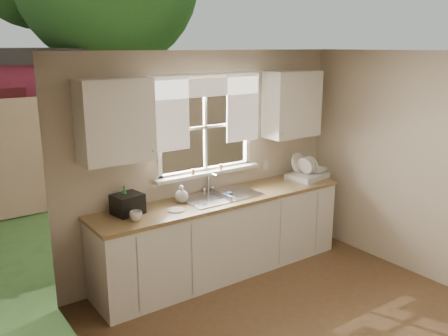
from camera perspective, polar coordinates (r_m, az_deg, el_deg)
room_walls at (r=3.96m, az=14.60°, el=-5.25°), size 3.62×4.02×2.50m
ceiling at (r=3.78m, az=15.08°, el=13.36°), size 3.60×4.00×0.02m
window at (r=5.40m, az=-2.17°, el=3.19°), size 1.38×0.16×1.06m
curtains at (r=5.28m, az=-1.90°, el=7.86°), size 1.50×0.03×0.81m
base_cabinets at (r=5.45m, az=-0.18°, el=-8.26°), size 3.00×0.62×0.87m
countertop at (r=5.29m, az=-0.19°, el=-3.71°), size 3.04×0.65×0.04m
upper_cabinet_left at (r=4.65m, az=-12.97°, el=5.55°), size 0.70×0.33×0.80m
upper_cabinet_right at (r=5.91m, az=8.20°, el=7.62°), size 0.70×0.33×0.80m
wall_outlet at (r=5.99m, az=5.01°, el=0.30°), size 0.08×0.01×0.12m
sill_jars at (r=5.40m, az=-2.04°, el=-0.14°), size 0.42×0.04×0.06m
backyard at (r=11.42m, az=-18.57°, el=18.40°), size 20.00×10.00×6.13m
sink at (r=5.33m, az=-0.39°, el=-4.15°), size 0.88×0.52×0.40m
dish_rack at (r=6.10m, az=9.92°, el=-0.65°), size 0.53×0.44×0.31m
bowl at (r=6.15m, az=11.16°, el=-0.29°), size 0.29×0.29×0.06m
soap_bottle_a at (r=4.86m, az=-11.88°, el=-3.74°), size 0.14×0.14×0.28m
soap_bottle_b at (r=4.99m, az=-9.90°, el=-3.83°), size 0.08×0.08×0.17m
soap_bottle_c at (r=5.11m, az=-5.13°, el=-3.11°), size 0.17×0.17×0.19m
saucer at (r=4.88m, az=-5.77°, el=-5.05°), size 0.18×0.18×0.01m
cup at (r=4.64m, az=-10.55°, el=-5.71°), size 0.13×0.13×0.10m
black_appliance at (r=4.84m, az=-11.53°, el=-4.26°), size 0.31×0.28×0.20m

